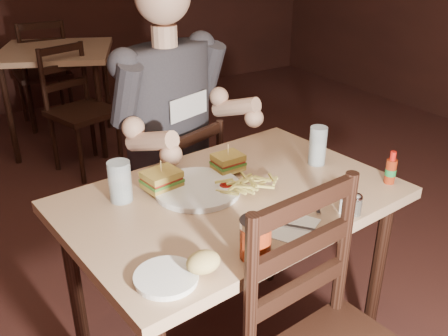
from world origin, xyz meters
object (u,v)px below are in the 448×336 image
dinner_plate (197,190)px  syrup_dispenser (256,238)px  bg_chair_far (43,73)px  diner (175,98)px  bg_chair_near (83,112)px  main_table (232,217)px  glass_left (120,181)px  hot_sauce (391,167)px  glass_right (318,146)px  chair_far (171,203)px  bg_table (56,61)px  side_plate (166,279)px

dinner_plate → syrup_dispenser: 0.41m
bg_chair_far → diner: size_ratio=0.89×
bg_chair_near → syrup_dispenser: size_ratio=7.48×
main_table → bg_chair_near: size_ratio=1.35×
diner → syrup_dispenser: diner is taller
diner → main_table: bearing=-116.4°
glass_left → hot_sauce: 0.94m
main_table → syrup_dispenser: size_ratio=10.14×
glass_right → diner: bearing=121.3°
chair_far → bg_chair_far: bearing=-109.0°
bg_table → chair_far: size_ratio=1.28×
glass_right → side_plate: size_ratio=0.91×
syrup_dispenser → glass_left: bearing=105.8°
bg_table → glass_right: bearing=-83.1°
chair_far → hot_sauce: bearing=100.1°
hot_sauce → main_table: bearing=156.9°
syrup_dispenser → chair_far: bearing=72.3°
diner → syrup_dispenser: bearing=-121.8°
bg_chair_near → hot_sauce: 2.35m
chair_far → side_plate: (-0.46, -0.92, 0.36)m
main_table → side_plate: 0.50m
diner → dinner_plate: 0.55m
chair_far → dinner_plate: chair_far is taller
chair_far → syrup_dispenser: size_ratio=7.08×
syrup_dispenser → main_table: bearing=61.8°
glass_left → glass_right: (0.74, -0.13, 0.01)m
glass_right → syrup_dispenser: glass_right is taller
hot_sauce → syrup_dispenser: size_ratio=1.04×
bg_chair_far → glass_left: bearing=83.2°
diner → side_plate: diner is taller
main_table → dinner_plate: bearing=139.4°
hot_sauce → side_plate: bearing=-175.4°
main_table → chair_far: 0.68m
chair_far → side_plate: size_ratio=5.02×
chair_far → side_plate: bearing=45.4°
glass_right → hot_sauce: glass_right is taller
bg_chair_far → diner: 2.63m
bg_table → hot_sauce: 2.86m
chair_far → glass_left: 0.74m
glass_right → glass_left: bearing=170.2°
chair_far → bg_chair_far: 2.53m
bg_chair_near → diner: diner is taller
glass_right → syrup_dispenser: 0.66m
syrup_dispenser → bg_table: bearing=79.6°
main_table → diner: (0.08, 0.57, 0.26)m
bg_table → side_plate: (-0.49, -2.90, 0.10)m
glass_right → bg_table: bearing=96.9°
glass_left → side_plate: bearing=-97.4°
bg_chair_near → dinner_plate: (-0.19, -1.98, 0.34)m
bg_chair_near → glass_left: 1.98m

